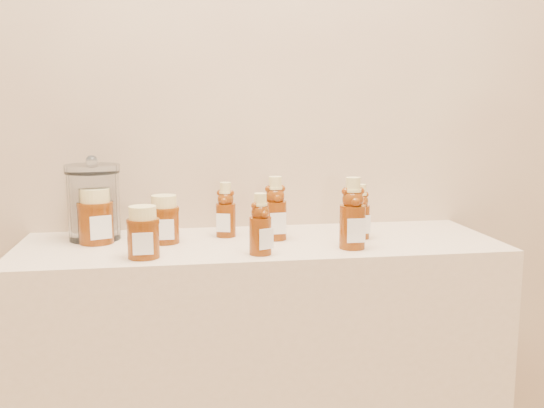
{
  "coord_description": "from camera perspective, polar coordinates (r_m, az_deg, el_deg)",
  "views": [
    {
      "loc": [
        -0.21,
        0.07,
        1.24
      ],
      "look_at": [
        0.02,
        1.52,
        1.0
      ],
      "focal_mm": 40.0,
      "sensor_mm": 36.0,
      "label": 1
    }
  ],
  "objects": [
    {
      "name": "wall_back",
      "position": [
        1.7,
        -2.1,
        12.99
      ],
      "size": [
        3.5,
        0.02,
        2.7
      ],
      "primitive_type": "cube",
      "color": "tan",
      "rests_on": "ground"
    },
    {
      "name": "display_table",
      "position": [
        1.69,
        -1.03,
        -18.61
      ],
      "size": [
        1.2,
        0.4,
        0.9
      ],
      "primitive_type": "cube",
      "color": "beige",
      "rests_on": "ground"
    },
    {
      "name": "bear_bottle_back_left",
      "position": [
        1.58,
        -4.38,
        -0.19
      ],
      "size": [
        0.07,
        0.07,
        0.16
      ],
      "primitive_type": null,
      "rotation": [
        0.0,
        0.0,
        -0.34
      ],
      "color": "#5A2307",
      "rests_on": "display_table"
    },
    {
      "name": "bear_bottle_back_mid",
      "position": [
        1.54,
        0.3,
        -0.0
      ],
      "size": [
        0.07,
        0.07,
        0.18
      ],
      "primitive_type": null,
      "rotation": [
        0.0,
        0.0,
        0.09
      ],
      "color": "#5A2307",
      "rests_on": "display_table"
    },
    {
      "name": "bear_bottle_back_right",
      "position": [
        1.57,
        8.28,
        -0.37
      ],
      "size": [
        0.06,
        0.06,
        0.16
      ],
      "primitive_type": null,
      "rotation": [
        0.0,
        0.0,
        0.13
      ],
      "color": "#5A2307",
      "rests_on": "display_table"
    },
    {
      "name": "bear_bottle_front_left",
      "position": [
        1.38,
        -1.11,
        -1.52
      ],
      "size": [
        0.07,
        0.07,
        0.16
      ],
      "primitive_type": null,
      "rotation": [
        0.0,
        0.0,
        0.41
      ],
      "color": "#5A2307",
      "rests_on": "display_table"
    },
    {
      "name": "bear_bottle_front_right",
      "position": [
        1.45,
        7.6,
        -0.42
      ],
      "size": [
        0.07,
        0.07,
        0.19
      ],
      "primitive_type": null,
      "rotation": [
        0.0,
        0.0,
        0.01
      ],
      "color": "#5A2307",
      "rests_on": "display_table"
    },
    {
      "name": "honey_jar_left",
      "position": [
        1.56,
        -16.27,
        -1.09
      ],
      "size": [
        0.11,
        0.11,
        0.14
      ],
      "primitive_type": null,
      "rotation": [
        0.0,
        0.0,
        0.39
      ],
      "color": "#5A2307",
      "rests_on": "display_table"
    },
    {
      "name": "honey_jar_back",
      "position": [
        1.53,
        -10.09,
        -1.42
      ],
      "size": [
        0.08,
        0.08,
        0.12
      ],
      "primitive_type": null,
      "rotation": [
        0.0,
        0.0,
        0.02
      ],
      "color": "#5A2307",
      "rests_on": "display_table"
    },
    {
      "name": "honey_jar_front",
      "position": [
        1.39,
        -12.03,
        -2.6
      ],
      "size": [
        0.08,
        0.08,
        0.12
      ],
      "primitive_type": null,
      "rotation": [
        0.0,
        0.0,
        0.02
      ],
      "color": "#5A2307",
      "rests_on": "display_table"
    },
    {
      "name": "glass_canister",
      "position": [
        1.6,
        -16.45,
        0.46
      ],
      "size": [
        0.18,
        0.18,
        0.21
      ],
      "primitive_type": null,
      "rotation": [
        0.0,
        0.0,
        -0.42
      ],
      "color": "white",
      "rests_on": "display_table"
    }
  ]
}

